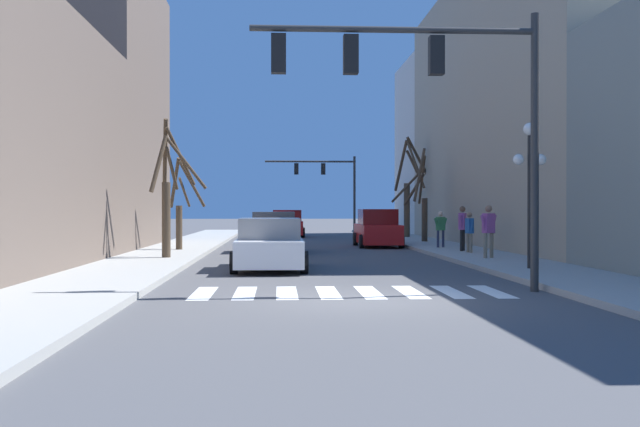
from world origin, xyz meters
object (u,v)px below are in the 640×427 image
object	(u,v)px
street_tree_left_near	(168,193)
pedestrian_near_right_corner	(462,224)
street_lamp_right_corner	(530,165)
pedestrian_on_right_sidewalk	(469,229)
traffic_signal_near	(430,85)
car_parked_left_near	(287,224)
street_tree_left_far	(409,190)
street_tree_left_mid	(421,201)
car_driving_away_lane	(274,233)
car_parked_left_mid	(377,229)
car_parked_right_near	(270,245)
pedestrian_on_left_sidewalk	(441,226)
street_tree_right_mid	(181,209)
pedestrian_crossing_street	(489,227)
traffic_signal_far	(328,177)

from	to	relation	value
street_tree_left_near	pedestrian_near_right_corner	bearing A→B (deg)	16.16
street_lamp_right_corner	pedestrian_on_right_sidewalk	size ratio (longest dim) A/B	2.64
traffic_signal_near	street_tree_left_near	bearing A→B (deg)	125.62
car_parked_left_near	pedestrian_on_right_sidewalk	distance (m)	21.08
pedestrian_near_right_corner	street_tree_left_near	world-z (taller)	street_tree_left_near
street_tree_left_far	street_tree_left_mid	bearing A→B (deg)	-94.53
pedestrian_on_right_sidewalk	car_driving_away_lane	bearing A→B (deg)	-124.96
car_parked_left_mid	street_tree_left_mid	bearing A→B (deg)	-46.21
pedestrian_on_right_sidewalk	street_lamp_right_corner	bearing A→B (deg)	-13.15
traffic_signal_near	car_parked_left_near	distance (m)	32.33
car_parked_left_mid	pedestrian_on_right_sidewalk	size ratio (longest dim) A/B	2.96
street_lamp_right_corner	car_parked_right_near	world-z (taller)	street_lamp_right_corner
pedestrian_on_right_sidewalk	pedestrian_on_left_sidewalk	size ratio (longest dim) A/B	0.99
car_parked_right_near	car_parked_left_near	xyz separation A→B (m)	(0.80, 25.70, 0.08)
car_parked_right_near	pedestrian_on_left_sidewalk	xyz separation A→B (m)	(7.26, 9.55, 0.35)
car_driving_away_lane	street_tree_right_mid	xyz separation A→B (m)	(-3.85, -0.30, 1.02)
street_lamp_right_corner	pedestrian_near_right_corner	bearing A→B (deg)	88.37
pedestrian_on_left_sidewalk	street_tree_left_mid	bearing A→B (deg)	65.14
pedestrian_on_right_sidewalk	street_tree_left_near	bearing A→B (deg)	-90.54
car_parked_left_near	street_tree_left_far	distance (m)	8.55
street_tree_right_mid	street_tree_left_far	bearing A→B (deg)	47.64
car_parked_left_mid	pedestrian_on_left_sidewalk	distance (m)	4.25
traffic_signal_near	pedestrian_on_left_sidewalk	bearing A→B (deg)	76.83
traffic_signal_near	car_parked_right_near	xyz separation A→B (m)	(-3.55, 6.30, -3.80)
pedestrian_crossing_street	traffic_signal_far	bearing A→B (deg)	-116.26
pedestrian_on_right_sidewalk	street_tree_left_mid	distance (m)	9.92
traffic_signal_far	car_driving_away_lane	bearing A→B (deg)	-99.09
traffic_signal_near	pedestrian_crossing_street	distance (m)	10.25
traffic_signal_near	pedestrian_on_left_sidewalk	world-z (taller)	traffic_signal_near
traffic_signal_far	pedestrian_on_right_sidewalk	size ratio (longest dim) A/B	4.36
pedestrian_near_right_corner	pedestrian_on_left_sidewalk	xyz separation A→B (m)	(-0.28, 2.72, -0.13)
traffic_signal_near	pedestrian_crossing_street	size ratio (longest dim) A/B	3.53
street_lamp_right_corner	car_parked_left_near	world-z (taller)	street_lamp_right_corner
street_lamp_right_corner	street_tree_right_mid	bearing A→B (deg)	136.46
car_parked_left_near	pedestrian_near_right_corner	size ratio (longest dim) A/B	2.36
car_parked_right_near	pedestrian_near_right_corner	xyz separation A→B (m)	(7.55, 6.83, 0.47)
car_parked_left_near	pedestrian_crossing_street	xyz separation A→B (m)	(6.60, -23.10, 0.40)
pedestrian_on_right_sidewalk	traffic_signal_far	bearing A→B (deg)	176.36
traffic_signal_far	street_tree_left_mid	distance (m)	17.84
pedestrian_near_right_corner	street_tree_left_far	bearing A→B (deg)	-154.40
pedestrian_on_left_sidewalk	street_tree_left_near	distance (m)	12.41
traffic_signal_far	pedestrian_on_left_sidewalk	distance (m)	23.82
street_tree_left_near	street_tree_right_mid	size ratio (longest dim) A/B	1.26
traffic_signal_far	pedestrian_on_right_sidewalk	distance (m)	27.62
car_parked_left_mid	pedestrian_on_right_sidewalk	xyz separation A→B (m)	(2.55, -7.40, 0.23)
street_tree_left_mid	street_tree_right_mid	xyz separation A→B (m)	(-11.34, -6.88, -0.40)
pedestrian_on_left_sidewalk	street_tree_left_far	distance (m)	12.29
traffic_signal_near	street_lamp_right_corner	distance (m)	6.01
car_driving_away_lane	pedestrian_crossing_street	xyz separation A→B (m)	(7.33, -6.41, 0.42)
traffic_signal_near	car_driving_away_lane	bearing A→B (deg)	102.86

